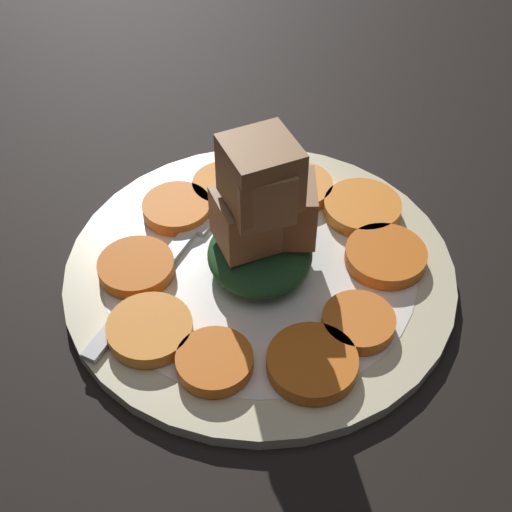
# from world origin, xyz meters

# --- Properties ---
(table_slab) EXTENTS (1.20, 1.20, 0.02)m
(table_slab) POSITION_xyz_m (0.00, 0.00, 0.01)
(table_slab) COLOR black
(table_slab) RESTS_ON ground
(plate) EXTENTS (0.28, 0.28, 0.01)m
(plate) POSITION_xyz_m (0.00, 0.00, 0.03)
(plate) COLOR beige
(plate) RESTS_ON table_slab
(carrot_slice_0) EXTENTS (0.06, 0.06, 0.01)m
(carrot_slice_0) POSITION_xyz_m (-0.06, 0.08, 0.04)
(carrot_slice_0) COLOR orange
(carrot_slice_0) RESTS_ON plate
(carrot_slice_1) EXTENTS (0.05, 0.05, 0.01)m
(carrot_slice_1) POSITION_xyz_m (-0.08, 0.03, 0.04)
(carrot_slice_1) COLOR orange
(carrot_slice_1) RESTS_ON plate
(carrot_slice_2) EXTENTS (0.05, 0.05, 0.01)m
(carrot_slice_2) POSITION_xyz_m (-0.08, -0.03, 0.04)
(carrot_slice_2) COLOR orange
(carrot_slice_2) RESTS_ON plate
(carrot_slice_3) EXTENTS (0.05, 0.05, 0.01)m
(carrot_slice_3) POSITION_xyz_m (-0.06, -0.06, 0.04)
(carrot_slice_3) COLOR orange
(carrot_slice_3) RESTS_ON plate
(carrot_slice_4) EXTENTS (0.05, 0.05, 0.01)m
(carrot_slice_4) POSITION_xyz_m (0.01, -0.09, 0.04)
(carrot_slice_4) COLOR #D56013
(carrot_slice_4) RESTS_ON plate
(carrot_slice_5) EXTENTS (0.06, 0.06, 0.01)m
(carrot_slice_5) POSITION_xyz_m (0.06, -0.07, 0.04)
(carrot_slice_5) COLOR orange
(carrot_slice_5) RESTS_ON plate
(carrot_slice_6) EXTENTS (0.05, 0.05, 0.01)m
(carrot_slice_6) POSITION_xyz_m (0.09, -0.03, 0.04)
(carrot_slice_6) COLOR orange
(carrot_slice_6) RESTS_ON plate
(carrot_slice_7) EXTENTS (0.06, 0.06, 0.01)m
(carrot_slice_7) POSITION_xyz_m (0.09, 0.03, 0.04)
(carrot_slice_7) COLOR orange
(carrot_slice_7) RESTS_ON plate
(carrot_slice_8) EXTENTS (0.05, 0.05, 0.01)m
(carrot_slice_8) POSITION_xyz_m (0.06, 0.07, 0.04)
(carrot_slice_8) COLOR orange
(carrot_slice_8) RESTS_ON plate
(carrot_slice_9) EXTENTS (0.06, 0.06, 0.01)m
(carrot_slice_9) POSITION_xyz_m (-0.01, 0.09, 0.04)
(carrot_slice_9) COLOR orange
(carrot_slice_9) RESTS_ON plate
(center_pile) EXTENTS (0.08, 0.08, 0.11)m
(center_pile) POSITION_xyz_m (0.00, 0.00, 0.08)
(center_pile) COLOR #235128
(center_pile) RESTS_ON plate
(fork) EXTENTS (0.19, 0.10, 0.00)m
(fork) POSITION_xyz_m (-0.01, -0.06, 0.03)
(fork) COLOR silver
(fork) RESTS_ON plate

